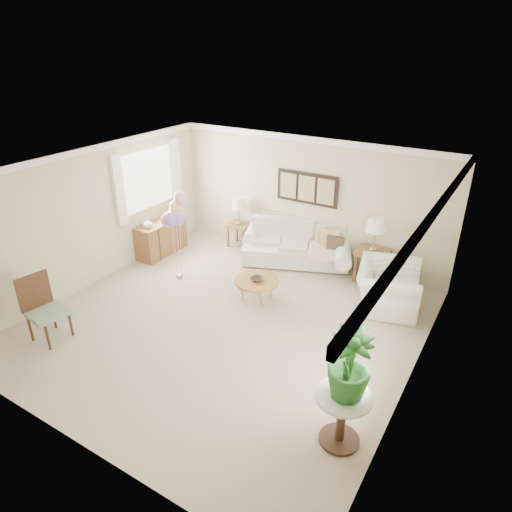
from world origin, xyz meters
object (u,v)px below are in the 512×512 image
at_px(sofa, 297,246).
at_px(armchair, 388,287).
at_px(accent_chair, 43,307).
at_px(coffee_table, 257,281).
at_px(balloon_cluster, 175,213).

xyz_separation_m(sofa, armchair, (2.17, -0.78, 0.04)).
distance_m(armchair, accent_chair, 5.71).
bearing_deg(accent_chair, armchair, 40.57).
bearing_deg(coffee_table, armchair, 25.74).
bearing_deg(coffee_table, balloon_cluster, -176.14).
xyz_separation_m(accent_chair, balloon_cluster, (0.53, 2.59, 0.82)).
relative_size(armchair, accent_chair, 1.11).
xyz_separation_m(sofa, coffee_table, (0.09, -1.78, 0.03)).
xyz_separation_m(sofa, accent_chair, (-2.16, -4.49, 0.21)).
distance_m(armchair, balloon_cluster, 4.09).
bearing_deg(sofa, coffee_table, -87.18).
bearing_deg(coffee_table, sofa, 92.82).
distance_m(coffee_table, accent_chair, 3.52).
distance_m(coffee_table, balloon_cluster, 1.99).
bearing_deg(coffee_table, accent_chair, -129.74).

